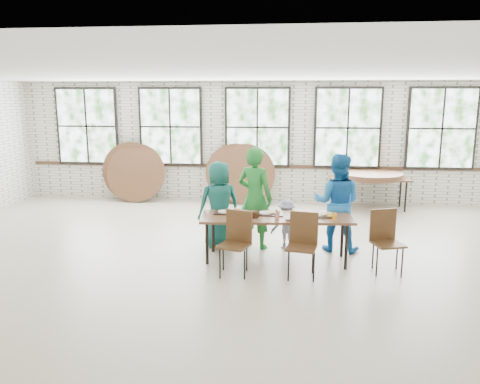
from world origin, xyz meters
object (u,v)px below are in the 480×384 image
Objects in this scene: dining_table at (276,219)px; chair_near_left at (236,237)px; chair_near_right at (303,239)px; storage_table at (370,180)px.

chair_near_left reaches higher than dining_table.
chair_near_left is 0.98m from chair_near_right.
chair_near_right is at bearing 19.74° from chair_near_left.
storage_table is at bearing 57.25° from dining_table.
chair_near_left reaches higher than storage_table.
chair_near_right is 4.76m from storage_table.
dining_table and storage_table have the same top height.
dining_table is 1.31× the size of storage_table.
chair_near_left is 0.51× the size of storage_table.
chair_near_right is at bearing -60.42° from dining_table.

